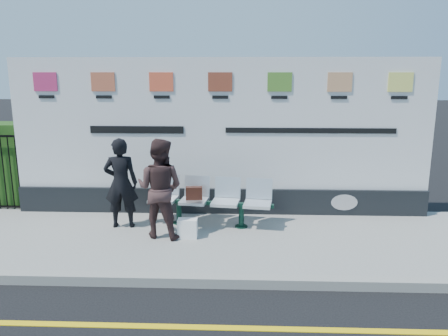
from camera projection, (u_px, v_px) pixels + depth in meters
The scene contains 10 objects.
ground at pixel (162, 327), 5.01m from camera, with size 80.00×80.00×0.00m, color black.
pavement at pixel (188, 240), 7.44m from camera, with size 14.00×3.00×0.12m, color gray.
kerb at pixel (175, 280), 5.97m from camera, with size 14.00×0.18×0.14m, color gray.
yellow_line at pixel (162, 326), 5.01m from camera, with size 14.00×0.10×0.01m, color yellow.
billboard at pixel (220, 148), 8.44m from camera, with size 8.00×0.30×3.00m.
bench at pixel (210, 213), 7.91m from camera, with size 2.21×0.57×0.47m, color silver, non-canonical shape.
woman_left at pixel (121, 183), 7.72m from camera, with size 0.59×0.39×1.62m, color black.
woman_right at pixel (160, 188), 7.27m from camera, with size 0.81×0.63×1.68m, color #3A2525.
handbag_brown at pixel (194, 193), 7.88m from camera, with size 0.30×0.13×0.23m, color #33160E.
carrier_bag_white at pixel (188, 228), 7.34m from camera, with size 0.32×0.19×0.32m, color white.
Camera 1 is at (0.89, -4.46, 2.88)m, focal length 35.00 mm.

